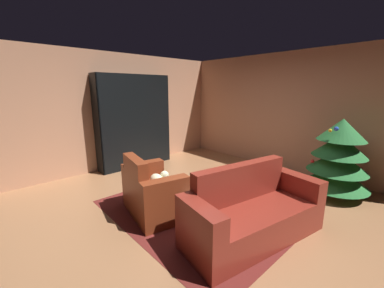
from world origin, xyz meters
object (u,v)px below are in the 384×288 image
(couch_red, at_px, (252,214))
(coffee_table, at_px, (204,191))
(book_stack_on_table, at_px, (201,185))
(bookshelf_unit, at_px, (139,122))
(bottle_on_table, at_px, (218,182))
(decorated_tree, at_px, (338,158))
(armchair_red, at_px, (152,193))

(couch_red, height_order, coffee_table, couch_red)
(coffee_table, height_order, book_stack_on_table, book_stack_on_table)
(bookshelf_unit, distance_m, coffee_table, 2.90)
(book_stack_on_table, distance_m, bottle_on_table, 0.26)
(bookshelf_unit, relative_size, decorated_tree, 1.59)
(coffee_table, height_order, decorated_tree, decorated_tree)
(bottle_on_table, height_order, decorated_tree, decorated_tree)
(coffee_table, bearing_deg, book_stack_on_table, -134.90)
(couch_red, xyz_separation_m, coffee_table, (-0.75, -0.09, 0.07))
(couch_red, bearing_deg, coffee_table, -173.09)
(coffee_table, relative_size, decorated_tree, 0.56)
(bookshelf_unit, bearing_deg, bottle_on_table, -8.72)
(armchair_red, height_order, book_stack_on_table, armchair_red)
(armchair_red, xyz_separation_m, coffee_table, (0.56, 0.52, 0.06))
(armchair_red, bearing_deg, book_stack_on_table, 42.43)
(book_stack_on_table, relative_size, bottle_on_table, 0.70)
(bookshelf_unit, distance_m, decorated_tree, 4.14)
(bookshelf_unit, xyz_separation_m, bottle_on_table, (2.92, -0.45, -0.53))
(armchair_red, bearing_deg, coffee_table, 42.59)
(bookshelf_unit, relative_size, bottle_on_table, 6.88)
(coffee_table, bearing_deg, armchair_red, -137.41)
(book_stack_on_table, distance_m, decorated_tree, 2.47)
(armchair_red, distance_m, decorated_tree, 3.16)
(coffee_table, xyz_separation_m, decorated_tree, (1.04, 2.18, 0.30))
(bookshelf_unit, height_order, couch_red, bookshelf_unit)
(bookshelf_unit, xyz_separation_m, coffee_table, (2.76, -0.57, -0.68))
(armchair_red, relative_size, couch_red, 0.59)
(couch_red, relative_size, coffee_table, 2.58)
(coffee_table, xyz_separation_m, book_stack_on_table, (-0.03, -0.03, 0.10))
(bookshelf_unit, height_order, decorated_tree, bookshelf_unit)
(bookshelf_unit, distance_m, book_stack_on_table, 2.85)
(bookshelf_unit, relative_size, coffee_table, 2.86)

